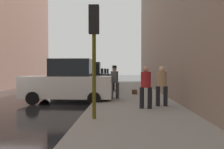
% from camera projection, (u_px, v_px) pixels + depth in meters
% --- Properties ---
extents(ground_plane, '(120.00, 120.00, 0.00)m').
position_uv_depth(ground_plane, '(12.00, 104.00, 12.24)').
color(ground_plane, black).
extents(sidewalk, '(4.00, 40.00, 0.15)m').
position_uv_depth(sidewalk, '(134.00, 103.00, 12.04)').
color(sidewalk, gray).
rests_on(sidewalk, ground_plane).
extents(parked_white_van, '(4.62, 2.11, 2.25)m').
position_uv_depth(parked_white_van, '(68.00, 83.00, 12.87)').
color(parked_white_van, silver).
rests_on(parked_white_van, ground_plane).
extents(parked_black_suv, '(4.64, 2.15, 2.25)m').
position_uv_depth(parked_black_suv, '(84.00, 78.00, 18.67)').
color(parked_black_suv, black).
rests_on(parked_black_suv, ground_plane).
extents(parked_red_hatchback, '(4.20, 2.07, 1.79)m').
position_uv_depth(parked_red_hatchback, '(92.00, 78.00, 23.83)').
color(parked_red_hatchback, '#B2191E').
rests_on(parked_red_hatchback, ground_plane).
extents(parked_blue_sedan, '(4.22, 2.09, 1.79)m').
position_uv_depth(parked_blue_sedan, '(97.00, 77.00, 28.74)').
color(parked_blue_sedan, navy).
rests_on(parked_blue_sedan, ground_plane).
extents(parked_dark_green_sedan, '(4.20, 2.06, 1.79)m').
position_uv_depth(parked_dark_green_sedan, '(101.00, 76.00, 34.24)').
color(parked_dark_green_sedan, '#193828').
rests_on(parked_dark_green_sedan, ground_plane).
extents(fire_hydrant, '(0.42, 0.22, 0.70)m').
position_uv_depth(fire_hydrant, '(109.00, 85.00, 19.46)').
color(fire_hydrant, red).
rests_on(fire_hydrant, sidewalk).
extents(traffic_light, '(0.32, 0.32, 3.60)m').
position_uv_depth(traffic_light, '(94.00, 37.00, 7.90)').
color(traffic_light, '#514C0F').
rests_on(traffic_light, sidewalk).
extents(pedestrian_with_beanie, '(0.52, 0.45, 1.78)m').
position_uv_depth(pedestrian_with_beanie, '(114.00, 80.00, 13.43)').
color(pedestrian_with_beanie, '#333338').
rests_on(pedestrian_with_beanie, sidewalk).
extents(pedestrian_in_tan_coat, '(0.52, 0.46, 1.71)m').
position_uv_depth(pedestrian_in_tan_coat, '(162.00, 84.00, 10.66)').
color(pedestrian_in_tan_coat, black).
rests_on(pedestrian_in_tan_coat, sidewalk).
extents(pedestrian_in_red_jacket, '(0.52, 0.44, 1.71)m').
position_uv_depth(pedestrian_in_red_jacket, '(146.00, 85.00, 9.99)').
color(pedestrian_in_red_jacket, black).
rests_on(pedestrian_in_red_jacket, sidewalk).
extents(rolling_suitcase, '(0.40, 0.59, 1.04)m').
position_uv_depth(rolling_suitcase, '(104.00, 93.00, 12.81)').
color(rolling_suitcase, '#591414').
rests_on(rolling_suitcase, sidewalk).
extents(duffel_bag, '(0.32, 0.44, 0.28)m').
position_uv_depth(duffel_bag, '(134.00, 92.00, 15.75)').
color(duffel_bag, '#472D19').
rests_on(duffel_bag, sidewalk).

